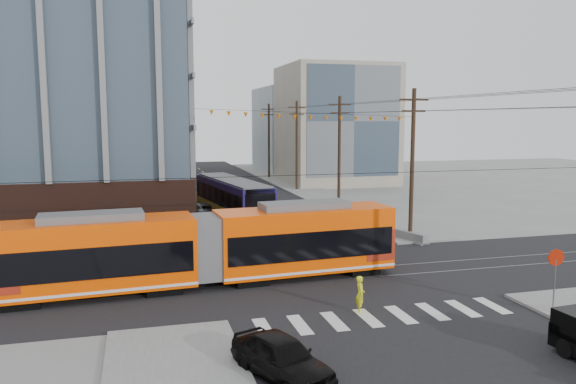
# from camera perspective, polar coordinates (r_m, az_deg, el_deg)

# --- Properties ---
(ground) EXTENTS (160.00, 160.00, 0.00)m
(ground) POSITION_cam_1_polar(r_m,az_deg,el_deg) (28.95, 7.24, -10.47)
(ground) COLOR slate
(bg_bldg_nw_near) EXTENTS (18.00, 16.00, 18.00)m
(bg_bldg_nw_near) POSITION_cam_1_polar(r_m,az_deg,el_deg) (77.68, -20.04, 7.14)
(bg_bldg_nw_near) COLOR #8C99A5
(bg_bldg_nw_near) RESTS_ON ground
(bg_bldg_ne_near) EXTENTS (14.00, 14.00, 16.00)m
(bg_bldg_ne_near) POSITION_cam_1_polar(r_m,az_deg,el_deg) (78.09, 4.80, 6.83)
(bg_bldg_ne_near) COLOR gray
(bg_bldg_ne_near) RESTS_ON ground
(bg_bldg_nw_far) EXTENTS (16.00, 18.00, 20.00)m
(bg_bldg_nw_far) POSITION_cam_1_polar(r_m,az_deg,el_deg) (97.48, -17.31, 7.83)
(bg_bldg_nw_far) COLOR gray
(bg_bldg_nw_far) RESTS_ON ground
(bg_bldg_ne_far) EXTENTS (16.00, 16.00, 14.00)m
(bg_bldg_ne_far) POSITION_cam_1_polar(r_m,az_deg,el_deg) (97.72, 1.88, 6.40)
(bg_bldg_ne_far) COLOR #8C99A5
(bg_bldg_ne_far) RESTS_ON ground
(utility_pole_far) EXTENTS (0.30, 0.30, 11.00)m
(utility_pole_far) POSITION_cam_1_polar(r_m,az_deg,el_deg) (83.70, -1.95, 5.19)
(utility_pole_far) COLOR black
(utility_pole_far) RESTS_ON ground
(streetcar) EXTENTS (21.39, 4.45, 4.09)m
(streetcar) POSITION_cam_1_polar(r_m,az_deg,el_deg) (30.30, -8.39, -5.65)
(streetcar) COLOR #F94800
(streetcar) RESTS_ON ground
(city_bus) EXTENTS (4.94, 13.55, 3.76)m
(city_bus) POSITION_cam_1_polar(r_m,az_deg,el_deg) (48.95, -5.65, -0.77)
(city_bus) COLOR #1B144C
(city_bus) RESTS_ON ground
(black_sedan) EXTENTS (3.31, 4.76, 1.50)m
(black_sedan) POSITION_cam_1_polar(r_m,az_deg,el_deg) (20.11, -0.65, -16.41)
(black_sedan) COLOR black
(black_sedan) RESTS_ON ground
(parked_car_silver) EXTENTS (2.72, 4.83, 1.51)m
(parked_car_silver) POSITION_cam_1_polar(r_m,az_deg,el_deg) (41.42, -7.99, -3.91)
(parked_car_silver) COLOR #97999C
(parked_car_silver) RESTS_ON ground
(parked_car_white) EXTENTS (3.03, 5.36, 1.46)m
(parked_car_white) POSITION_cam_1_polar(r_m,az_deg,el_deg) (43.41, -7.82, -3.41)
(parked_car_white) COLOR silver
(parked_car_white) RESTS_ON ground
(parked_car_grey) EXTENTS (3.49, 5.34, 1.37)m
(parked_car_grey) POSITION_cam_1_polar(r_m,az_deg,el_deg) (50.92, -8.81, -1.86)
(parked_car_grey) COLOR slate
(parked_car_grey) RESTS_ON ground
(pedestrian) EXTENTS (0.56, 0.71, 1.73)m
(pedestrian) POSITION_cam_1_polar(r_m,az_deg,el_deg) (26.44, 7.35, -10.25)
(pedestrian) COLOR yellow
(pedestrian) RESTS_ON ground
(stop_sign) EXTENTS (0.92, 0.92, 2.72)m
(stop_sign) POSITION_cam_1_polar(r_m,az_deg,el_deg) (29.21, 25.45, -8.21)
(stop_sign) COLOR #A31703
(stop_sign) RESTS_ON ground
(jersey_barrier) EXTENTS (1.93, 3.68, 0.72)m
(jersey_barrier) POSITION_cam_1_polar(r_m,az_deg,el_deg) (42.02, 11.98, -4.38)
(jersey_barrier) COLOR gray
(jersey_barrier) RESTS_ON ground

